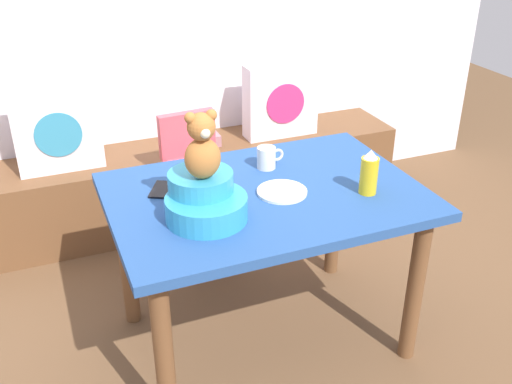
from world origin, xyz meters
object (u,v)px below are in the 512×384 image
object	(u,v)px
pillow_floral_right	(281,100)
infant_seat_teal	(205,199)
book_stack	(202,140)
dining_table	(265,216)
coffee_mug	(267,158)
dinner_plate_near	(282,192)
highchair	(197,169)
teddy_bear	(202,147)
pillow_floral_left	(57,130)
cell_phone	(161,189)
ketchup_bottle	(369,173)

from	to	relation	value
pillow_floral_right	infant_seat_teal	size ratio (longest dim) A/B	1.33
book_stack	dining_table	distance (m)	1.19
dining_table	coffee_mug	bearing A→B (deg)	65.49
book_stack	dinner_plate_near	xyz separation A→B (m)	(-0.04, -1.22, 0.25)
highchair	teddy_bear	world-z (taller)	teddy_bear
highchair	coffee_mug	size ratio (longest dim) A/B	6.58
pillow_floral_left	infant_seat_teal	world-z (taller)	same
teddy_bear	coffee_mug	xyz separation A→B (m)	(0.37, 0.30, -0.23)
pillow_floral_right	teddy_bear	bearing A→B (deg)	-124.68
dinner_plate_near	infant_seat_teal	bearing A→B (deg)	-169.57
coffee_mug	dinner_plate_near	bearing A→B (deg)	-98.75
coffee_mug	book_stack	bearing A→B (deg)	89.98
coffee_mug	dinner_plate_near	distance (m)	0.25
dining_table	pillow_floral_left	bearing A→B (deg)	121.05
pillow_floral_right	cell_phone	size ratio (longest dim) A/B	3.06
pillow_floral_right	cell_phone	world-z (taller)	pillow_floral_right
pillow_floral_right	highchair	bearing A→B (deg)	-147.54
dinner_plate_near	cell_phone	world-z (taller)	dinner_plate_near
pillow_floral_left	infant_seat_teal	bearing A→B (deg)	-71.68
coffee_mug	highchair	bearing A→B (deg)	106.24
coffee_mug	dining_table	bearing A→B (deg)	-114.51
ketchup_bottle	cell_phone	xyz separation A→B (m)	(-0.75, 0.33, -0.08)
pillow_floral_left	infant_seat_teal	xyz separation A→B (m)	(0.42, -1.26, 0.13)
infant_seat_teal	dinner_plate_near	size ratio (longest dim) A/B	1.65
pillow_floral_right	dining_table	distance (m)	1.30
pillow_floral_left	cell_phone	distance (m)	1.04
ketchup_bottle	dinner_plate_near	world-z (taller)	ketchup_bottle
infant_seat_teal	dining_table	bearing A→B (deg)	19.12
highchair	ketchup_bottle	world-z (taller)	ketchup_bottle
pillow_floral_left	highchair	size ratio (longest dim) A/B	0.56
highchair	dinner_plate_near	world-z (taller)	highchair
dining_table	pillow_floral_right	bearing A→B (deg)	63.09
pillow_floral_right	pillow_floral_left	bearing A→B (deg)	180.00
pillow_floral_right	highchair	world-z (taller)	pillow_floral_right
book_stack	dinner_plate_near	distance (m)	1.24
highchair	teddy_bear	bearing A→B (deg)	-104.47
highchair	cell_phone	distance (m)	0.69
ketchup_bottle	coffee_mug	xyz separation A→B (m)	(-0.28, 0.36, -0.04)
ketchup_bottle	dinner_plate_near	bearing A→B (deg)	158.49
book_stack	cell_phone	distance (m)	1.15
dinner_plate_near	dining_table	bearing A→B (deg)	147.72
book_stack	pillow_floral_left	bearing A→B (deg)	-178.49
coffee_mug	cell_phone	xyz separation A→B (m)	(-0.48, -0.04, -0.04)
dinner_plate_near	pillow_floral_left	bearing A→B (deg)	122.26
pillow_floral_right	dinner_plate_near	bearing A→B (deg)	-114.02
dining_table	cell_phone	xyz separation A→B (m)	(-0.38, 0.17, 0.11)
cell_phone	dinner_plate_near	bearing A→B (deg)	-177.24
dining_table	coffee_mug	world-z (taller)	coffee_mug
dining_table	ketchup_bottle	distance (m)	0.45
pillow_floral_left	dinner_plate_near	bearing A→B (deg)	-57.74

